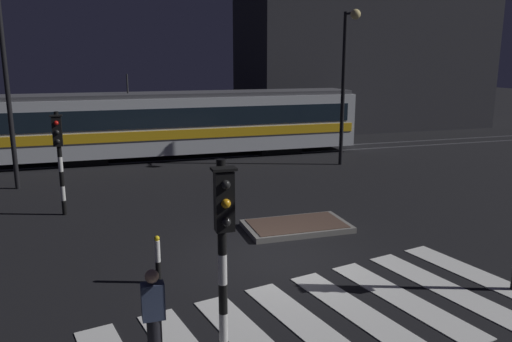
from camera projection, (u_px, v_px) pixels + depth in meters
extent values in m
plane|color=black|center=(278.00, 258.00, 12.69)|extent=(120.00, 120.00, 0.00)
cube|color=#59595E|center=(189.00, 159.00, 24.88)|extent=(80.00, 0.12, 0.03)
cube|color=#59595E|center=(184.00, 154.00, 26.22)|extent=(80.00, 0.12, 0.03)
cube|color=silver|center=(310.00, 328.00, 9.38)|extent=(1.49, 3.96, 0.02)
cube|color=silver|center=(359.00, 313.00, 9.94)|extent=(1.49, 3.96, 0.02)
cube|color=silver|center=(403.00, 299.00, 10.50)|extent=(1.49, 3.96, 0.02)
cube|color=silver|center=(442.00, 287.00, 11.06)|extent=(1.49, 3.96, 0.02)
cube|color=silver|center=(478.00, 276.00, 11.62)|extent=(1.49, 3.96, 0.02)
cube|color=slate|center=(297.00, 226.00, 14.80)|extent=(3.02, 1.72, 0.16)
cube|color=#4C382D|center=(297.00, 223.00, 14.78)|extent=(2.71, 1.55, 0.02)
cylinder|color=white|center=(223.00, 327.00, 8.00)|extent=(0.14, 0.14, 0.50)
cylinder|color=black|center=(223.00, 299.00, 7.90)|extent=(0.14, 0.14, 0.50)
cylinder|color=white|center=(223.00, 269.00, 7.79)|extent=(0.14, 0.14, 0.50)
cylinder|color=black|center=(222.00, 239.00, 7.68)|extent=(0.14, 0.14, 0.50)
cylinder|color=white|center=(222.00, 208.00, 7.57)|extent=(0.14, 0.14, 0.50)
cylinder|color=black|center=(221.00, 176.00, 7.46)|extent=(0.14, 0.14, 0.50)
cube|color=black|center=(224.00, 202.00, 7.38)|extent=(0.28, 0.20, 0.90)
sphere|color=black|center=(226.00, 185.00, 7.21)|extent=(0.14, 0.14, 0.14)
sphere|color=orange|center=(226.00, 204.00, 7.28)|extent=(0.14, 0.14, 0.14)
sphere|color=black|center=(226.00, 222.00, 7.34)|extent=(0.14, 0.14, 0.14)
cube|color=black|center=(224.00, 169.00, 7.27)|extent=(0.36, 0.24, 0.04)
cylinder|color=black|center=(64.00, 208.00, 16.12)|extent=(0.14, 0.14, 0.47)
cylinder|color=white|center=(63.00, 193.00, 16.02)|extent=(0.14, 0.14, 0.47)
cylinder|color=black|center=(62.00, 179.00, 15.91)|extent=(0.14, 0.14, 0.47)
cylinder|color=white|center=(60.00, 164.00, 15.81)|extent=(0.14, 0.14, 0.47)
cylinder|color=black|center=(59.00, 149.00, 15.70)|extent=(0.14, 0.14, 0.47)
cylinder|color=white|center=(58.00, 134.00, 15.60)|extent=(0.14, 0.14, 0.47)
cylinder|color=black|center=(57.00, 119.00, 15.50)|extent=(0.14, 0.14, 0.47)
cube|color=black|center=(57.00, 132.00, 15.42)|extent=(0.28, 0.20, 0.90)
sphere|color=red|center=(56.00, 123.00, 15.25)|extent=(0.14, 0.14, 0.14)
sphere|color=black|center=(57.00, 132.00, 15.31)|extent=(0.14, 0.14, 0.14)
sphere|color=black|center=(58.00, 141.00, 15.38)|extent=(0.14, 0.14, 0.14)
cube|color=black|center=(56.00, 116.00, 15.31)|extent=(0.36, 0.24, 0.04)
cylinder|color=black|center=(343.00, 90.00, 23.01)|extent=(0.18, 0.18, 6.90)
cylinder|color=black|center=(351.00, 13.00, 21.85)|extent=(0.10, 0.90, 0.10)
sphere|color=#F9E08C|center=(356.00, 14.00, 21.45)|extent=(0.44, 0.44, 0.44)
cylinder|color=black|center=(8.00, 94.00, 18.59)|extent=(0.18, 0.18, 7.22)
cube|color=silver|center=(184.00, 124.00, 25.16)|extent=(17.64, 2.50, 2.70)
cube|color=yellow|center=(189.00, 134.00, 24.05)|extent=(17.28, 0.04, 0.44)
cube|color=yellow|center=(180.00, 127.00, 26.42)|extent=(17.28, 0.04, 0.44)
cube|color=black|center=(188.00, 117.00, 23.88)|extent=(16.76, 0.03, 0.90)
cube|color=#4C4C51|center=(183.00, 94.00, 24.84)|extent=(17.28, 2.30, 0.20)
cylinder|color=#262628|center=(127.00, 85.00, 23.96)|extent=(0.08, 0.08, 1.00)
cube|color=black|center=(275.00, 149.00, 26.89)|extent=(2.20, 2.00, 0.35)
cube|color=black|center=(84.00, 159.00, 24.09)|extent=(2.20, 2.00, 0.35)
sphere|color=#F9F2CC|center=(344.00, 125.00, 27.81)|extent=(0.24, 0.24, 0.24)
cube|color=#2D3851|center=(153.00, 301.00, 7.93)|extent=(0.36, 0.22, 0.60)
sphere|color=tan|center=(152.00, 276.00, 7.84)|extent=(0.22, 0.22, 0.22)
cylinder|color=black|center=(158.00, 272.00, 11.24)|extent=(0.12, 0.12, 0.50)
cylinder|color=white|center=(157.00, 251.00, 11.13)|extent=(0.12, 0.12, 0.50)
sphere|color=yellow|center=(157.00, 238.00, 11.06)|extent=(0.12, 0.12, 0.12)
cube|color=#2D2D33|center=(361.00, 63.00, 36.33)|extent=(17.02, 8.00, 8.99)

